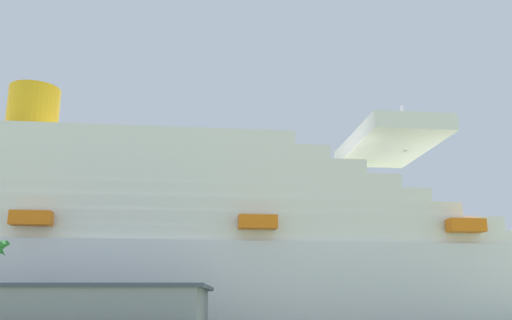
{
  "coord_description": "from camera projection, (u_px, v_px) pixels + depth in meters",
  "views": [
    {
      "loc": [
        -3.79,
        -77.06,
        3.31
      ],
      "look_at": [
        -0.27,
        22.79,
        29.23
      ],
      "focal_mm": 40.63,
      "sensor_mm": 36.0,
      "label": 1
    }
  ],
  "objects": [
    {
      "name": "cruise_ship",
      "position": [
        143.0,
        247.0,
        132.35
      ],
      "size": [
        233.33,
        49.58,
        59.92
      ],
      "color": "white",
      "rests_on": "ground_plane"
    },
    {
      "name": "terminal_building",
      "position": [
        51.0,
        308.0,
        93.46
      ],
      "size": [
        51.63,
        22.32,
        7.17
      ],
      "color": "gray",
      "rests_on": "ground_plane"
    }
  ]
}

